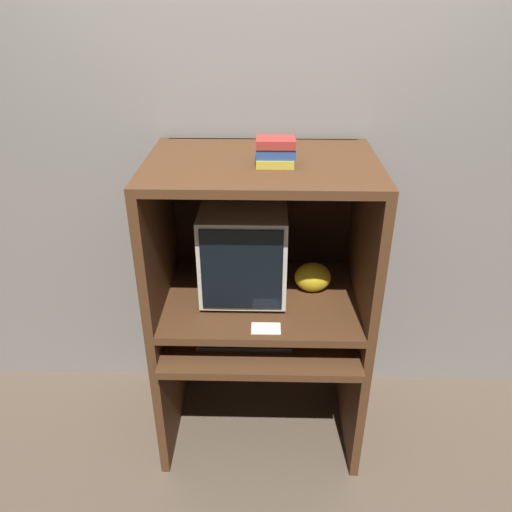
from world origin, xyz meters
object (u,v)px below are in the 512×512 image
mouse (304,338)px  snack_bag (313,277)px  crt_monitor (244,246)px  book_stack (275,152)px  keyboard (244,339)px

mouse → snack_bag: bearing=78.3°
crt_monitor → book_stack: 0.51m
crt_monitor → mouse: 0.50m
crt_monitor → mouse: crt_monitor is taller
keyboard → crt_monitor: bearing=91.9°
keyboard → snack_bag: snack_bag is taller
crt_monitor → book_stack: bearing=-42.1°
book_stack → snack_bag: bearing=30.5°
book_stack → mouse: bearing=-31.2°
mouse → crt_monitor: bearing=143.2°
crt_monitor → snack_bag: crt_monitor is taller
keyboard → snack_bag: size_ratio=2.50×
crt_monitor → book_stack: book_stack is taller
crt_monitor → mouse: (0.28, -0.21, -0.35)m
crt_monitor → keyboard: crt_monitor is taller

